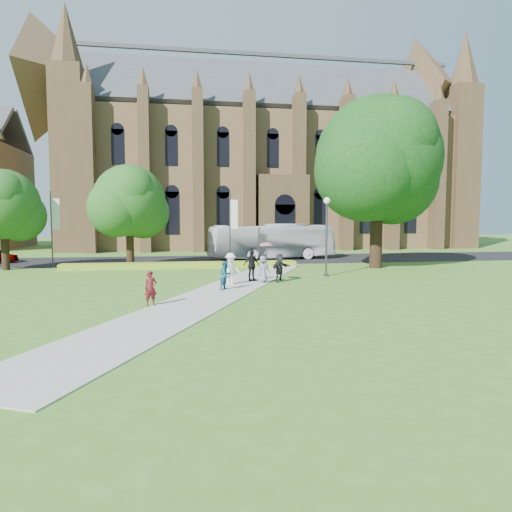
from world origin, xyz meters
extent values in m
plane|color=#447021|center=(0.00, 0.00, 0.00)|extent=(160.00, 160.00, 0.00)
cube|color=black|center=(0.00, 20.00, 0.01)|extent=(160.00, 10.00, 0.02)
cube|color=#B2B2A8|center=(0.00, 1.00, 0.02)|extent=(15.58, 28.54, 0.04)
cube|color=#B7C627|center=(-2.00, 13.20, 0.23)|extent=(18.00, 1.40, 0.45)
cube|color=brown|center=(10.00, 40.00, 8.50)|extent=(52.00, 16.00, 17.00)
cube|color=#513926|center=(-14.50, 33.00, 10.50)|extent=(3.50, 3.50, 21.00)
cone|color=#513926|center=(-14.50, 33.00, 24.50)|extent=(3.60, 3.60, 7.00)
cube|color=#513926|center=(34.50, 33.00, 10.50)|extent=(3.50, 3.50, 21.00)
cone|color=#513926|center=(34.50, 33.00, 24.50)|extent=(3.60, 3.60, 7.00)
cube|color=#513926|center=(10.00, 31.00, 4.50)|extent=(6.00, 2.50, 9.00)
cylinder|color=#38383D|center=(7.50, 6.50, 2.40)|extent=(0.14, 0.14, 4.80)
sphere|color=white|center=(7.50, 6.50, 5.02)|extent=(0.44, 0.44, 0.44)
cylinder|color=#38383D|center=(7.50, 6.50, 0.07)|extent=(0.36, 0.36, 0.15)
cylinder|color=#332114|center=(13.00, 11.00, 3.30)|extent=(0.96, 0.96, 6.60)
sphere|color=black|center=(13.00, 11.00, 8.40)|extent=(9.60, 9.60, 9.60)
cylinder|color=#332114|center=(-15.00, 14.00, 1.93)|extent=(0.56, 0.56, 3.85)
sphere|color=#185119|center=(-15.00, 14.00, 4.90)|extent=(5.20, 5.20, 5.20)
cylinder|color=#332114|center=(-6.00, 14.50, 2.06)|extent=(0.60, 0.60, 4.12)
sphere|color=#185119|center=(-6.00, 14.50, 5.25)|extent=(5.60, 5.60, 5.60)
cylinder|color=#38383D|center=(2.00, 15.20, 3.00)|extent=(0.10, 0.10, 6.00)
cube|color=white|center=(2.35, 15.20, 4.20)|extent=(0.60, 0.02, 2.40)
cylinder|color=#38383D|center=(-12.00, 15.20, 3.00)|extent=(0.10, 0.10, 6.00)
cube|color=white|center=(-11.65, 15.20, 4.20)|extent=(0.60, 0.02, 2.40)
imported|color=silver|center=(6.46, 19.71, 1.69)|extent=(12.31, 4.68, 3.35)
imported|color=maroon|center=(-3.35, -2.39, 0.80)|extent=(0.64, 0.52, 1.52)
imported|color=#175475|center=(0.31, 1.56, 0.81)|extent=(0.93, 0.95, 1.55)
imported|color=white|center=(0.77, 3.35, 0.96)|extent=(1.36, 1.10, 1.83)
imported|color=black|center=(2.21, 4.81, 0.99)|extent=(1.21, 0.89, 1.91)
imported|color=gray|center=(2.80, 4.00, 0.83)|extent=(0.90, 0.74, 1.58)
imported|color=#23252B|center=(3.83, 4.26, 0.88)|extent=(1.53, 1.38, 1.69)
imported|color=#E3A0B4|center=(2.98, 4.10, 1.98)|extent=(1.00, 1.00, 0.72)
camera|label=1|loc=(-2.01, -22.54, 3.81)|focal=32.00mm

